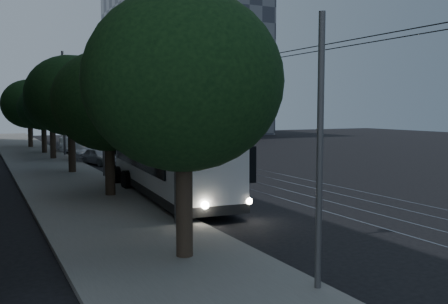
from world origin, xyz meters
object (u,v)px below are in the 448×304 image
at_px(car_white_c, 68,145).
at_px(car_white_b, 86,151).
at_px(streetlamp_far, 68,93).
at_px(trolleybus, 166,160).
at_px(car_white_a, 99,156).
at_px(pickup_silver, 146,163).
at_px(car_white_d, 75,142).
at_px(streetlamp_near, 188,35).

bearing_deg(car_white_c, car_white_b, -82.81).
xyz_separation_m(car_white_c, streetlamp_far, (-0.50, -4.32, 4.65)).
bearing_deg(trolleybus, car_white_c, 94.56).
bearing_deg(trolleybus, car_white_a, 93.69).
bearing_deg(car_white_c, streetlamp_far, -89.48).
relative_size(car_white_b, streetlamp_far, 0.58).
bearing_deg(car_white_c, pickup_silver, -78.29).
bearing_deg(car_white_b, pickup_silver, -67.38).
xyz_separation_m(car_white_b, car_white_c, (0.00, 8.50, -0.07)).
xyz_separation_m(trolleybus, car_white_a, (0.11, 14.44, -1.09)).
distance_m(car_white_a, car_white_b, 3.25).
bearing_deg(streetlamp_far, pickup_silver, -82.19).
relative_size(car_white_b, car_white_d, 1.44).
xyz_separation_m(pickup_silver, car_white_a, (-1.19, 7.18, -0.13)).
xyz_separation_m(pickup_silver, car_white_c, (-1.50, 18.91, -0.06)).
height_order(trolleybus, car_white_b, trolleybus).
height_order(car_white_b, streetlamp_near, streetlamp_near).
relative_size(trolleybus, streetlamp_near, 1.15).
height_order(car_white_a, streetlamp_far, streetlamp_far).
distance_m(pickup_silver, streetlamp_near, 14.44).
xyz_separation_m(car_white_a, car_white_b, (-0.31, 3.23, 0.13)).
bearing_deg(car_white_c, trolleybus, -82.38).
relative_size(trolleybus, streetlamp_far, 1.42).
bearing_deg(streetlamp_near, pickup_silver, 78.82).
xyz_separation_m(car_white_b, streetlamp_near, (-1.08, -23.43, 5.69)).
height_order(car_white_a, car_white_b, car_white_b).
distance_m(car_white_a, car_white_c, 11.73).
bearing_deg(streetlamp_far, car_white_d, 77.44).
relative_size(car_white_d, streetlamp_far, 0.40).
relative_size(trolleybus, car_white_c, 3.03).
bearing_deg(streetlamp_near, car_white_d, 85.87).
xyz_separation_m(trolleybus, streetlamp_near, (-1.28, -5.75, 4.74)).
bearing_deg(car_white_c, car_white_a, -81.32).
bearing_deg(car_white_c, streetlamp_near, -84.75).
height_order(car_white_a, streetlamp_near, streetlamp_near).
xyz_separation_m(trolleybus, car_white_b, (-0.20, 17.68, -0.95)).
bearing_deg(car_white_a, pickup_silver, -98.73).
height_order(car_white_d, streetlamp_far, streetlamp_far).
bearing_deg(car_white_a, car_white_c, 73.38).
xyz_separation_m(trolleybus, pickup_silver, (1.30, 7.26, -0.96)).
relative_size(trolleybus, car_white_d, 3.50).
distance_m(car_white_b, car_white_d, 13.72).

